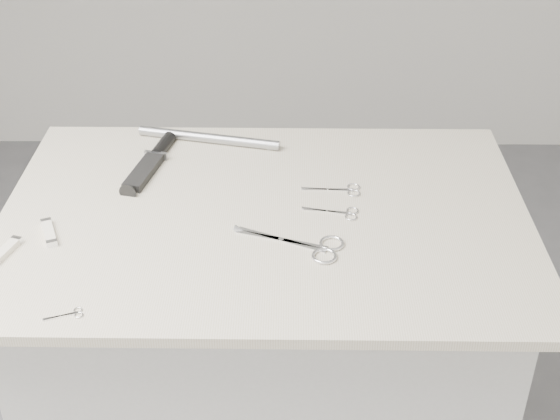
{
  "coord_description": "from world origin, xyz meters",
  "views": [
    {
      "loc": [
        0.05,
        -1.23,
        1.73
      ],
      "look_at": [
        0.03,
        0.01,
        0.92
      ],
      "focal_mm": 50.0,
      "sensor_mm": 36.0,
      "label": 1
    }
  ],
  "objects_px": {
    "plinth": "(267,390)",
    "pocket_knife_a": "(49,233)",
    "embroidery_scissors_a": "(340,213)",
    "embroidery_scissors_b": "(342,190)",
    "tiny_scissors": "(69,315)",
    "pocket_knife_b": "(6,251)",
    "metal_rail": "(209,138)",
    "sheathed_knife": "(153,160)",
    "large_shears": "(311,246)"
  },
  "relations": [
    {
      "from": "metal_rail",
      "to": "sheathed_knife",
      "type": "bearing_deg",
      "value": -138.89
    },
    {
      "from": "pocket_knife_b",
      "to": "metal_rail",
      "type": "relative_size",
      "value": 0.25
    },
    {
      "from": "embroidery_scissors_b",
      "to": "metal_rail",
      "type": "distance_m",
      "value": 0.34
    },
    {
      "from": "sheathed_knife",
      "to": "pocket_knife_b",
      "type": "xyz_separation_m",
      "value": [
        -0.21,
        -0.32,
        -0.0
      ]
    },
    {
      "from": "pocket_knife_a",
      "to": "metal_rail",
      "type": "height_order",
      "value": "metal_rail"
    },
    {
      "from": "embroidery_scissors_a",
      "to": "pocket_knife_a",
      "type": "xyz_separation_m",
      "value": [
        -0.53,
        -0.08,
        0.0
      ]
    },
    {
      "from": "sheathed_knife",
      "to": "plinth",
      "type": "bearing_deg",
      "value": -115.22
    },
    {
      "from": "plinth",
      "to": "tiny_scissors",
      "type": "height_order",
      "value": "tiny_scissors"
    },
    {
      "from": "embroidery_scissors_b",
      "to": "pocket_knife_a",
      "type": "height_order",
      "value": "pocket_knife_a"
    },
    {
      "from": "tiny_scissors",
      "to": "sheathed_knife",
      "type": "distance_m",
      "value": 0.49
    },
    {
      "from": "plinth",
      "to": "large_shears",
      "type": "distance_m",
      "value": 0.49
    },
    {
      "from": "tiny_scissors",
      "to": "sheathed_knife",
      "type": "xyz_separation_m",
      "value": [
        0.06,
        0.48,
        0.01
      ]
    },
    {
      "from": "sheathed_knife",
      "to": "metal_rail",
      "type": "distance_m",
      "value": 0.14
    },
    {
      "from": "embroidery_scissors_a",
      "to": "metal_rail",
      "type": "xyz_separation_m",
      "value": [
        -0.27,
        0.28,
        0.01
      ]
    },
    {
      "from": "plinth",
      "to": "tiny_scissors",
      "type": "distance_m",
      "value": 0.63
    },
    {
      "from": "plinth",
      "to": "pocket_knife_a",
      "type": "distance_m",
      "value": 0.62
    },
    {
      "from": "plinth",
      "to": "embroidery_scissors_a",
      "type": "bearing_deg",
      "value": -0.0
    },
    {
      "from": "sheathed_knife",
      "to": "pocket_knife_b",
      "type": "relative_size",
      "value": 2.84
    },
    {
      "from": "embroidery_scissors_b",
      "to": "pocket_knife_b",
      "type": "relative_size",
      "value": 1.44
    },
    {
      "from": "tiny_scissors",
      "to": "plinth",
      "type": "bearing_deg",
      "value": 24.96
    },
    {
      "from": "large_shears",
      "to": "embroidery_scissors_a",
      "type": "relative_size",
      "value": 1.85
    },
    {
      "from": "plinth",
      "to": "large_shears",
      "type": "xyz_separation_m",
      "value": [
        0.09,
        -0.11,
        0.47
      ]
    },
    {
      "from": "plinth",
      "to": "sheathed_knife",
      "type": "relative_size",
      "value": 3.98
    },
    {
      "from": "large_shears",
      "to": "embroidery_scissors_b",
      "type": "height_order",
      "value": "large_shears"
    },
    {
      "from": "pocket_knife_a",
      "to": "metal_rail",
      "type": "distance_m",
      "value": 0.44
    },
    {
      "from": "plinth",
      "to": "pocket_knife_a",
      "type": "relative_size",
      "value": 10.77
    },
    {
      "from": "large_shears",
      "to": "embroidery_scissors_a",
      "type": "distance_m",
      "value": 0.12
    },
    {
      "from": "embroidery_scissors_b",
      "to": "sheathed_knife",
      "type": "xyz_separation_m",
      "value": [
        -0.39,
        0.1,
        0.01
      ]
    },
    {
      "from": "large_shears",
      "to": "pocket_knife_b",
      "type": "bearing_deg",
      "value": -156.58
    },
    {
      "from": "embroidery_scissors_b",
      "to": "tiny_scissors",
      "type": "height_order",
      "value": "same"
    },
    {
      "from": "embroidery_scissors_a",
      "to": "pocket_knife_a",
      "type": "bearing_deg",
      "value": -160.81
    },
    {
      "from": "sheathed_knife",
      "to": "pocket_knife_a",
      "type": "relative_size",
      "value": 2.7
    },
    {
      "from": "tiny_scissors",
      "to": "metal_rail",
      "type": "height_order",
      "value": "metal_rail"
    },
    {
      "from": "plinth",
      "to": "metal_rail",
      "type": "distance_m",
      "value": 0.57
    },
    {
      "from": "sheathed_knife",
      "to": "pocket_knife_b",
      "type": "distance_m",
      "value": 0.38
    },
    {
      "from": "embroidery_scissors_a",
      "to": "embroidery_scissors_b",
      "type": "xyz_separation_m",
      "value": [
        0.01,
        0.08,
        0.0
      ]
    },
    {
      "from": "pocket_knife_a",
      "to": "sheathed_knife",
      "type": "bearing_deg",
      "value": -51.84
    },
    {
      "from": "embroidery_scissors_a",
      "to": "pocket_knife_b",
      "type": "distance_m",
      "value": 0.61
    },
    {
      "from": "metal_rail",
      "to": "embroidery_scissors_a",
      "type": "bearing_deg",
      "value": -45.69
    },
    {
      "from": "large_shears",
      "to": "pocket_knife_a",
      "type": "xyz_separation_m",
      "value": [
        -0.47,
        0.03,
        0.0
      ]
    },
    {
      "from": "pocket_knife_a",
      "to": "embroidery_scissors_b",
      "type": "bearing_deg",
      "value": -95.93
    },
    {
      "from": "pocket_knife_b",
      "to": "pocket_knife_a",
      "type": "bearing_deg",
      "value": -30.15
    },
    {
      "from": "sheathed_knife",
      "to": "embroidery_scissors_a",
      "type": "bearing_deg",
      "value": -103.37
    },
    {
      "from": "large_shears",
      "to": "plinth",
      "type": "bearing_deg",
      "value": 148.43
    },
    {
      "from": "pocket_knife_a",
      "to": "embroidery_scissors_a",
      "type": "bearing_deg",
      "value": -104.11
    },
    {
      "from": "pocket_knife_b",
      "to": "metal_rail",
      "type": "bearing_deg",
      "value": -20.39
    },
    {
      "from": "embroidery_scissors_b",
      "to": "pocket_knife_a",
      "type": "relative_size",
      "value": 1.38
    },
    {
      "from": "pocket_knife_a",
      "to": "pocket_knife_b",
      "type": "height_order",
      "value": "same"
    },
    {
      "from": "large_shears",
      "to": "embroidery_scissors_b",
      "type": "relative_size",
      "value": 1.72
    },
    {
      "from": "embroidery_scissors_a",
      "to": "plinth",
      "type": "bearing_deg",
      "value": -169.28
    }
  ]
}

